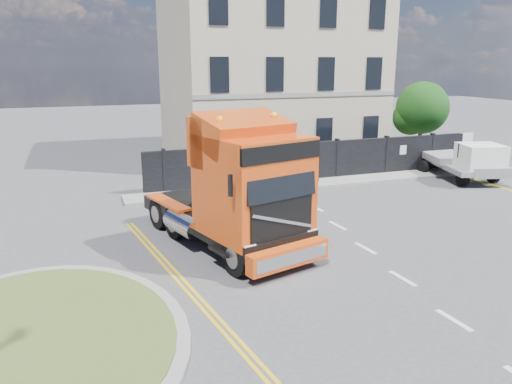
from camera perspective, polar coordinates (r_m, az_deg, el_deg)
name	(u,v)px	position (r m, az deg, el deg)	size (l,w,h in m)	color
ground	(278,256)	(15.92, 2.52, -7.27)	(120.00, 120.00, 0.00)	#424244
traffic_island	(30,343)	(12.22, -24.40, -15.45)	(6.80, 6.80, 0.17)	gray
hoarding_fence	(329,160)	(26.20, 8.34, 3.62)	(18.80, 0.25, 2.00)	black
georgian_building	(267,65)	(32.32, 1.32, 14.35)	(12.30, 10.30, 12.80)	#B6A491
tree	(419,110)	(32.75, 18.18, 8.86)	(3.20, 3.20, 4.80)	#382619
pavement_far	(327,182)	(25.37, 8.11, 1.09)	(20.00, 1.60, 0.12)	gray
truck	(241,193)	(15.72, -1.76, -0.08)	(4.53, 7.70, 4.34)	black
flatbed_pickup	(471,161)	(27.49, 23.37, 3.28)	(3.15, 5.25, 2.02)	gray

